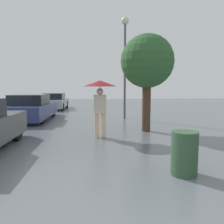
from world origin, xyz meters
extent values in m
plane|color=#565B60|center=(0.00, 0.00, 0.00)|extent=(60.00, 60.00, 0.00)
cylinder|color=beige|center=(-0.02, 4.33, 0.41)|extent=(0.15, 0.15, 0.81)
cylinder|color=beige|center=(0.20, 4.33, 0.41)|extent=(0.15, 0.15, 0.81)
cube|color=beige|center=(0.09, 4.33, 1.12)|extent=(0.41, 0.24, 0.61)
sphere|color=beige|center=(0.09, 4.33, 1.54)|extent=(0.22, 0.22, 0.22)
cylinder|color=#515456|center=(0.09, 4.33, 1.38)|extent=(0.02, 0.02, 0.65)
cone|color=maroon|center=(0.09, 4.33, 1.80)|extent=(1.11, 1.11, 0.19)
cylinder|color=black|center=(-2.55, 4.12, 0.33)|extent=(0.18, 0.65, 0.65)
cube|color=navy|center=(-3.37, 8.71, 0.49)|extent=(1.87, 4.41, 0.67)
cube|color=black|center=(-3.37, 8.49, 1.07)|extent=(1.59, 1.99, 0.50)
cylinder|color=black|center=(-4.21, 10.08, 0.28)|extent=(0.18, 0.57, 0.57)
cylinder|color=black|center=(-2.53, 10.08, 0.28)|extent=(0.18, 0.57, 0.57)
cylinder|color=black|center=(-4.21, 7.35, 0.28)|extent=(0.18, 0.57, 0.57)
cylinder|color=black|center=(-2.53, 7.35, 0.28)|extent=(0.18, 0.57, 0.57)
cube|color=#9EA3A8|center=(-3.21, 14.66, 0.46)|extent=(1.64, 4.01, 0.61)
cube|color=black|center=(-3.21, 14.46, 1.00)|extent=(1.40, 1.80, 0.47)
cylinder|color=black|center=(-3.95, 15.91, 0.28)|extent=(0.18, 0.57, 0.57)
cylinder|color=black|center=(-2.47, 15.91, 0.28)|extent=(0.18, 0.57, 0.57)
cylinder|color=black|center=(-3.95, 13.42, 0.28)|extent=(0.18, 0.57, 0.57)
cylinder|color=black|center=(-2.47, 13.42, 0.28)|extent=(0.18, 0.57, 0.57)
cylinder|color=#473323|center=(1.88, 5.29, 1.05)|extent=(0.32, 0.32, 2.10)
sphere|color=#2D5B2D|center=(1.88, 5.29, 2.65)|extent=(1.99, 1.99, 1.99)
cylinder|color=#515456|center=(1.52, 8.74, 2.49)|extent=(0.12, 0.12, 4.98)
sphere|color=beige|center=(1.52, 8.74, 5.10)|extent=(0.40, 0.40, 0.40)
cylinder|color=#2D4C33|center=(1.61, 1.05, 0.42)|extent=(0.50, 0.50, 0.84)
camera|label=1|loc=(-0.08, -2.86, 1.66)|focal=35.00mm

